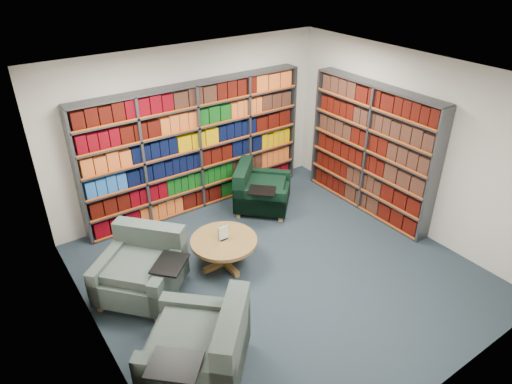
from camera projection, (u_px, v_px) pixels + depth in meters
room_shell at (282, 187)px, 5.90m from camera, size 5.02×5.02×2.82m
bookshelf_back at (197, 148)px, 7.72m from camera, size 4.00×0.28×2.20m
bookshelf_right at (370, 150)px, 7.64m from camera, size 0.28×2.50×2.20m
chair_teal_left at (144, 269)px, 6.08m from camera, size 1.38×1.38×0.89m
chair_green_right at (258, 192)px, 7.98m from camera, size 1.26×1.26×0.81m
chair_teal_front at (205, 349)px, 4.88m from camera, size 1.45×1.45×0.93m
coffee_table at (224, 245)px, 6.55m from camera, size 0.96×0.96×0.67m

